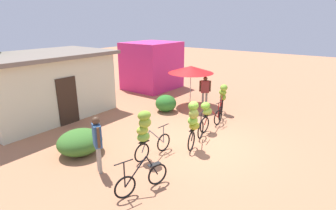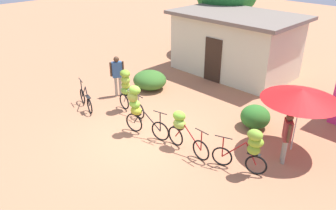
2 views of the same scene
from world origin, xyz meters
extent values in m
plane|color=#AE724F|center=(0.00, 0.00, 0.00)|extent=(60.00, 60.00, 0.00)
cube|color=beige|center=(-1.50, 7.16, 1.36)|extent=(5.37, 3.30, 2.71)
cube|color=#72665B|center=(-1.50, 7.16, 2.79)|extent=(5.87, 3.80, 0.16)
cube|color=#332319|center=(-1.50, 5.49, 1.00)|extent=(0.90, 0.06, 2.00)
cube|color=#D42E7A|center=(5.47, 6.69, 1.46)|extent=(3.20, 2.80, 2.93)
ellipsoid|color=#386B28|center=(-2.87, 2.86, 0.40)|extent=(1.49, 1.40, 0.80)
ellipsoid|color=#2E7328|center=(2.22, 3.14, 0.41)|extent=(1.01, 1.01, 0.81)
cylinder|color=beige|center=(3.79, 2.74, 0.99)|extent=(0.04, 0.04, 1.97)
cone|color=red|center=(3.79, 2.74, 1.87)|extent=(2.29, 2.29, 0.35)
torus|color=black|center=(-3.67, -0.04, 0.30)|extent=(0.59, 0.22, 0.60)
torus|color=black|center=(-2.73, -0.31, 0.30)|extent=(0.59, 0.22, 0.60)
cylinder|color=black|center=(-2.90, -0.26, 0.63)|extent=(0.37, 0.14, 0.66)
cylinder|color=black|center=(-3.36, -0.13, 0.63)|extent=(0.64, 0.22, 0.67)
cylinder|color=black|center=(-3.67, -0.04, 1.00)|extent=(0.49, 0.17, 0.03)
cylinder|color=black|center=(-3.67, -0.04, 0.65)|extent=(0.04, 0.04, 0.70)
cube|color=black|center=(-2.83, -0.29, 0.63)|extent=(0.39, 0.24, 0.02)
torus|color=black|center=(-1.11, 0.73, 0.31)|extent=(0.62, 0.11, 0.62)
torus|color=black|center=(-2.09, 0.82, 0.31)|extent=(0.62, 0.11, 0.62)
cylinder|color=slate|center=(-1.92, 0.80, 0.63)|extent=(0.38, 0.07, 0.66)
cylinder|color=slate|center=(-1.43, 0.76, 0.63)|extent=(0.67, 0.10, 0.66)
cylinder|color=black|center=(-1.11, 0.73, 0.91)|extent=(0.50, 0.08, 0.03)
cylinder|color=slate|center=(-1.11, 0.73, 0.61)|extent=(0.04, 0.04, 0.60)
cube|color=black|center=(-1.99, 0.81, 0.65)|extent=(0.37, 0.17, 0.02)
ellipsoid|color=#78B039|center=(-1.98, 0.84, 0.80)|extent=(0.48, 0.41, 0.29)
ellipsoid|color=#95B031|center=(-1.99, 0.86, 1.02)|extent=(0.45, 0.39, 0.26)
ellipsoid|color=#8BAC34|center=(-1.92, 0.81, 1.26)|extent=(0.49, 0.45, 0.32)
ellipsoid|color=olive|center=(-1.94, 0.82, 1.50)|extent=(0.49, 0.41, 0.28)
torus|color=black|center=(0.52, 0.23, 0.34)|extent=(0.67, 0.20, 0.67)
torus|color=black|center=(-0.52, 0.00, 0.34)|extent=(0.67, 0.20, 0.67)
cylinder|color=black|center=(-0.34, 0.04, 0.63)|extent=(0.40, 0.12, 0.60)
cylinder|color=black|center=(0.18, 0.16, 0.63)|extent=(0.70, 0.19, 0.61)
cylinder|color=black|center=(0.52, 0.23, 1.01)|extent=(0.49, 0.14, 0.03)
cylinder|color=black|center=(0.52, 0.23, 0.68)|extent=(0.04, 0.04, 0.68)
cube|color=black|center=(-0.41, 0.02, 0.70)|extent=(0.38, 0.22, 0.02)
ellipsoid|color=#9DA428|center=(-0.36, -0.01, 0.84)|extent=(0.45, 0.38, 0.26)
ellipsoid|color=#7FC239|center=(-0.45, 0.01, 1.06)|extent=(0.42, 0.35, 0.28)
ellipsoid|color=#929F39|center=(-0.48, -0.04, 1.31)|extent=(0.40, 0.33, 0.34)
ellipsoid|color=#77B231|center=(-0.42, 0.02, 1.56)|extent=(0.45, 0.38, 0.29)
torus|color=black|center=(2.14, 0.33, 0.33)|extent=(0.65, 0.08, 0.65)
torus|color=black|center=(1.06, 0.37, 0.33)|extent=(0.65, 0.08, 0.65)
cylinder|color=maroon|center=(1.25, 0.37, 0.61)|extent=(0.41, 0.05, 0.58)
cylinder|color=maroon|center=(1.79, 0.34, 0.61)|extent=(0.72, 0.07, 0.59)
cylinder|color=black|center=(2.14, 0.33, 0.97)|extent=(0.50, 0.05, 0.03)
cylinder|color=maroon|center=(2.14, 0.33, 0.65)|extent=(0.04, 0.04, 0.65)
cube|color=black|center=(1.17, 0.37, 0.68)|extent=(0.37, 0.16, 0.02)
ellipsoid|color=#91B13E|center=(1.23, 0.36, 0.84)|extent=(0.45, 0.36, 0.29)
ellipsoid|color=#78B831|center=(1.16, 0.42, 1.07)|extent=(0.44, 0.35, 0.29)
torus|color=black|center=(2.75, 0.54, 0.31)|extent=(0.59, 0.25, 0.61)
torus|color=black|center=(3.65, 0.87, 0.31)|extent=(0.59, 0.25, 0.61)
cylinder|color=maroon|center=(3.50, 0.81, 0.63)|extent=(0.36, 0.16, 0.66)
cylinder|color=maroon|center=(3.04, 0.65, 0.63)|extent=(0.63, 0.26, 0.67)
cylinder|color=black|center=(2.75, 0.54, 0.95)|extent=(0.48, 0.20, 0.03)
cylinder|color=maroon|center=(2.75, 0.54, 0.63)|extent=(0.04, 0.04, 0.64)
cube|color=black|center=(3.56, 0.84, 0.64)|extent=(0.39, 0.25, 0.02)
ellipsoid|color=#7BA52C|center=(3.56, 0.81, 0.80)|extent=(0.43, 0.39, 0.30)
ellipsoid|color=#84AE2E|center=(3.58, 0.84, 1.03)|extent=(0.54, 0.52, 0.28)
ellipsoid|color=#81B235|center=(3.55, 0.78, 1.27)|extent=(0.49, 0.44, 0.31)
cylinder|color=gray|center=(-3.30, 1.35, 0.41)|extent=(0.11, 0.11, 0.83)
cylinder|color=gray|center=(-3.21, 1.51, 0.41)|extent=(0.11, 0.11, 0.83)
cube|color=#33598C|center=(-3.26, 1.43, 1.16)|extent=(0.37, 0.45, 0.66)
cylinder|color=#4C3321|center=(-3.37, 1.21, 1.19)|extent=(0.08, 0.08, 0.59)
cylinder|color=#4C3321|center=(-3.14, 1.65, 1.19)|extent=(0.08, 0.08, 0.59)
sphere|color=#4C3321|center=(-3.26, 1.43, 1.60)|extent=(0.22, 0.22, 0.22)
cylinder|color=gray|center=(3.85, 2.03, 0.38)|extent=(0.11, 0.11, 0.77)
cylinder|color=gray|center=(3.95, 1.88, 0.38)|extent=(0.11, 0.11, 0.77)
cube|color=maroon|center=(3.90, 1.95, 1.07)|extent=(0.39, 0.44, 0.61)
cylinder|color=#4C3321|center=(3.76, 2.16, 1.10)|extent=(0.08, 0.08, 0.55)
cylinder|color=#4C3321|center=(4.05, 1.75, 1.10)|extent=(0.08, 0.08, 0.55)
sphere|color=#4C3321|center=(3.90, 1.95, 1.48)|extent=(0.21, 0.21, 0.21)
camera|label=1|loc=(-7.55, -4.24, 4.23)|focal=28.43mm
camera|label=2|loc=(7.20, -6.12, 5.83)|focal=35.52mm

